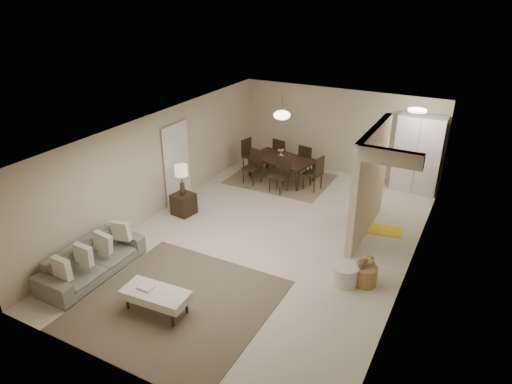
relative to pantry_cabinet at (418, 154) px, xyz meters
The scene contains 22 objects.
floor 4.88m from the pantry_cabinet, 119.52° to the right, with size 9.00×9.00×0.00m, color beige.
ceiling 4.98m from the pantry_cabinet, 119.52° to the right, with size 9.00×9.00×0.00m, color white.
back_wall 2.38m from the pantry_cabinet, behind, with size 6.00×6.00×0.00m, color #C7B397.
left_wall 6.77m from the pantry_cabinet, 142.20° to the right, with size 9.00×9.00×0.00m, color #C7B397.
right_wall 4.21m from the pantry_cabinet, 81.10° to the right, with size 9.00×9.00×0.00m, color #C7B397.
partition 2.96m from the pantry_cabinet, 100.74° to the right, with size 0.15×2.50×2.50m, color #C7B397.
doorway 6.40m from the pantry_cabinet, 146.29° to the right, with size 0.04×0.90×2.04m, color black.
pantry_cabinet is the anchor object (origin of this frame).
flush_light 1.70m from the pantry_cabinet, 93.01° to the right, with size 0.44×0.44×0.05m, color white.
living_rug 7.65m from the pantry_cabinet, 111.52° to the right, with size 3.20×3.20×0.01m, color brown.
sofa 8.56m from the pantry_cabinet, 124.26° to the right, with size 0.85×2.17×0.63m, color slate.
ottoman_bench 7.96m from the pantry_cabinet, 112.06° to the right, with size 1.22×0.62×0.42m.
side_table 6.33m from the pantry_cabinet, 139.11° to the right, with size 0.48×0.48×0.53m, color black.
table_lamp 6.28m from the pantry_cabinet, 139.11° to the right, with size 0.32×0.32×0.76m.
round_pouf 5.11m from the pantry_cabinet, 93.64° to the right, with size 0.49×0.49×0.38m, color beige.
wicker_basket 4.94m from the pantry_cabinet, 89.81° to the right, with size 0.44×0.44×0.38m, color olive.
dining_rug 3.84m from the pantry_cabinet, 163.57° to the right, with size 2.80×2.10×0.01m, color #7F664E.
dining_table 3.77m from the pantry_cabinet, 163.57° to the right, with size 1.86×1.04×0.65m, color black.
dining_chairs 3.74m from the pantry_cabinet, 163.57° to the right, with size 2.65×2.11×0.97m.
vase 3.71m from the pantry_cabinet, 163.57° to the right, with size 0.16×0.16×0.17m, color white.
yellow_mat 2.84m from the pantry_cabinet, 93.74° to the right, with size 0.86×0.52×0.01m, color yellow.
pendant_light 3.80m from the pantry_cabinet, 163.57° to the right, with size 0.46×0.46×0.71m.
Camera 1 is at (3.88, -8.02, 5.27)m, focal length 32.00 mm.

